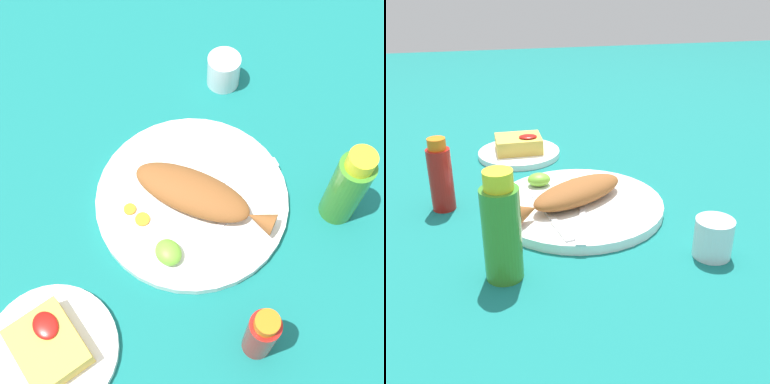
{
  "view_description": "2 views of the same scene",
  "coord_description": "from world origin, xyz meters",
  "views": [
    {
      "loc": [
        -0.33,
        0.24,
        0.81
      ],
      "look_at": [
        0.0,
        0.0,
        0.04
      ],
      "focal_mm": 50.0,
      "sensor_mm": 36.0,
      "label": 1
    },
    {
      "loc": [
        -0.18,
        -0.79,
        0.42
      ],
      "look_at": [
        0.0,
        0.0,
        0.04
      ],
      "focal_mm": 45.0,
      "sensor_mm": 36.0,
      "label": 2
    }
  ],
  "objects": [
    {
      "name": "ground_plane",
      "position": [
        0.0,
        0.0,
        0.0
      ],
      "size": [
        4.0,
        4.0,
        0.0
      ],
      "primitive_type": "plane",
      "color": "#146B66"
    },
    {
      "name": "main_plate",
      "position": [
        0.0,
        0.0,
        0.01
      ],
      "size": [
        0.32,
        0.32,
        0.02
      ],
      "primitive_type": "cylinder",
      "color": "white",
      "rests_on": "ground_plane"
    },
    {
      "name": "fried_fish",
      "position": [
        -0.01,
        -0.0,
        0.04
      ],
      "size": [
        0.24,
        0.17,
        0.04
      ],
      "rotation": [
        0.0,
        0.0,
        0.51
      ],
      "color": "brown",
      "rests_on": "main_plate"
    },
    {
      "name": "fork_near",
      "position": [
        -0.01,
        -0.08,
        0.02
      ],
      "size": [
        0.05,
        0.18,
        0.0
      ],
      "rotation": [
        0.0,
        0.0,
        4.5
      ],
      "color": "silver",
      "rests_on": "main_plate"
    },
    {
      "name": "fork_far",
      "position": [
        -0.06,
        -0.06,
        0.02
      ],
      "size": [
        0.05,
        0.18,
        0.0
      ],
      "rotation": [
        0.0,
        0.0,
        4.9
      ],
      "color": "silver",
      "rests_on": "main_plate"
    },
    {
      "name": "carrot_slice_near",
      "position": [
        0.04,
        0.1,
        0.02
      ],
      "size": [
        0.02,
        0.02,
        0.0
      ],
      "primitive_type": "cylinder",
      "color": "orange",
      "rests_on": "main_plate"
    },
    {
      "name": "carrot_slice_mid",
      "position": [
        0.02,
        0.09,
        0.02
      ],
      "size": [
        0.02,
        0.02,
        0.0
      ],
      "primitive_type": "cylinder",
      "color": "orange",
      "rests_on": "main_plate"
    },
    {
      "name": "lime_wedge_main",
      "position": [
        -0.06,
        0.09,
        0.03
      ],
      "size": [
        0.05,
        0.04,
        0.03
      ],
      "primitive_type": "ellipsoid",
      "color": "#6BB233",
      "rests_on": "main_plate"
    },
    {
      "name": "hot_sauce_bottle_red",
      "position": [
        -0.25,
        0.06,
        0.07
      ],
      "size": [
        0.04,
        0.04,
        0.14
      ],
      "color": "#B21914",
      "rests_on": "ground_plane"
    },
    {
      "name": "hot_sauce_bottle_green",
      "position": [
        -0.15,
        -0.19,
        0.08
      ],
      "size": [
        0.06,
        0.06,
        0.17
      ],
      "color": "#3D8428",
      "rests_on": "ground_plane"
    },
    {
      "name": "salt_cup",
      "position": [
        0.17,
        -0.2,
        0.03
      ],
      "size": [
        0.06,
        0.06,
        0.06
      ],
      "color": "silver",
      "rests_on": "ground_plane"
    },
    {
      "name": "side_plate_fries",
      "position": [
        -0.08,
        0.31,
        0.01
      ],
      "size": [
        0.2,
        0.2,
        0.01
      ],
      "primitive_type": "cylinder",
      "color": "white",
      "rests_on": "ground_plane"
    },
    {
      "name": "fries_pile",
      "position": [
        -0.08,
        0.31,
        0.03
      ],
      "size": [
        0.11,
        0.09,
        0.04
      ],
      "color": "gold",
      "rests_on": "side_plate_fries"
    }
  ]
}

